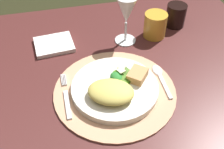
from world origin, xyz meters
TOP-DOWN VIEW (x-y plane):
  - dining_table at (0.00, 0.00)m, footprint 1.10×0.86m
  - placemat at (0.00, -0.06)m, footprint 0.34×0.34m
  - dinner_plate at (0.00, -0.06)m, footprint 0.24×0.24m
  - pasta_serving at (-0.02, -0.09)m, footprint 0.15×0.13m
  - salad_greens at (0.02, -0.04)m, footprint 0.08×0.09m
  - bread_piece at (0.07, -0.04)m, footprint 0.07×0.07m
  - fork at (-0.13, -0.06)m, footprint 0.01×0.17m
  - spoon at (0.14, -0.03)m, footprint 0.03×0.14m
  - napkin at (-0.15, 0.19)m, footprint 0.13×0.12m
  - wine_glass at (0.09, 0.16)m, footprint 0.07×0.07m
  - amber_tumbler at (0.20, 0.17)m, footprint 0.08×0.08m
  - dark_tumbler at (0.29, 0.22)m, footprint 0.07×0.07m

SIDE VIEW (x-z plane):
  - dining_table at x=0.00m, z-range 0.22..0.95m
  - placemat at x=0.00m, z-range 0.73..0.73m
  - napkin at x=-0.15m, z-range 0.73..0.74m
  - fork at x=-0.13m, z-range 0.73..0.74m
  - spoon at x=0.14m, z-range 0.73..0.74m
  - dinner_plate at x=0.00m, z-range 0.73..0.75m
  - salad_greens at x=0.02m, z-range 0.75..0.77m
  - bread_piece at x=0.07m, z-range 0.75..0.77m
  - dark_tumbler at x=0.29m, z-range 0.73..0.81m
  - pasta_serving at x=-0.02m, z-range 0.75..0.79m
  - amber_tumbler at x=0.20m, z-range 0.73..0.81m
  - wine_glass at x=0.09m, z-range 0.76..0.92m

